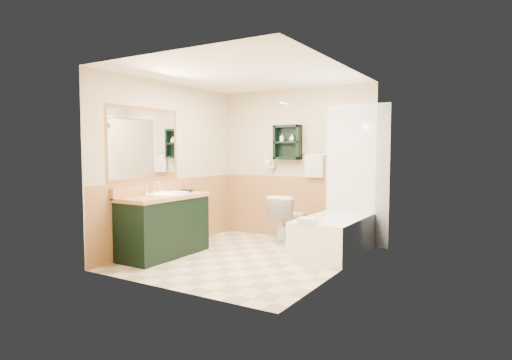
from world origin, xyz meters
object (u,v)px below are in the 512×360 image
at_px(vanity, 164,226).
at_px(hair_dryer, 272,164).
at_px(wall_shelf, 287,142).
at_px(toilet, 289,218).
at_px(soap_bottle_a, 282,140).
at_px(soap_bottle_b, 292,139).
at_px(bathtub, 335,235).
at_px(vanity_book, 181,183).

bearing_deg(vanity, hair_dryer, 72.68).
relative_size(wall_shelf, toilet, 0.75).
bearing_deg(vanity, soap_bottle_a, 66.83).
distance_m(toilet, soap_bottle_a, 1.27).
relative_size(hair_dryer, soap_bottle_a, 2.02).
height_order(wall_shelf, vanity, wall_shelf).
bearing_deg(soap_bottle_b, toilet, -74.47).
relative_size(toilet, soap_bottle_a, 6.20).
xyz_separation_m(wall_shelf, soap_bottle_a, (-0.09, -0.01, 0.04)).
relative_size(vanity, bathtub, 0.86).
height_order(hair_dryer, toilet, hair_dryer).
bearing_deg(soap_bottle_a, bathtub, -26.25).
relative_size(hair_dryer, vanity_book, 1.00).
relative_size(wall_shelf, vanity, 0.42).
height_order(wall_shelf, toilet, wall_shelf).
relative_size(wall_shelf, hair_dryer, 2.29).
height_order(wall_shelf, vanity_book, wall_shelf).
height_order(wall_shelf, soap_bottle_a, wall_shelf).
relative_size(toilet, soap_bottle_b, 6.66).
bearing_deg(bathtub, vanity_book, -159.14).
bearing_deg(vanity_book, bathtub, -8.38).
distance_m(toilet, soap_bottle_b, 1.26).
bearing_deg(hair_dryer, wall_shelf, -4.76).
distance_m(bathtub, vanity_book, 2.34).
bearing_deg(soap_bottle_a, toilet, -39.76).
bearing_deg(hair_dryer, soap_bottle_b, -4.46).
bearing_deg(bathtub, hair_dryer, 156.34).
relative_size(vanity_book, soap_bottle_b, 2.18).
xyz_separation_m(bathtub, soap_bottle_b, (-0.94, 0.55, 1.36)).
bearing_deg(vanity_book, wall_shelf, 22.62).
relative_size(bathtub, vanity_book, 6.23).
xyz_separation_m(hair_dryer, soap_bottle_b, (0.38, -0.03, 0.41)).
bearing_deg(toilet, vanity_book, 46.51).
distance_m(soap_bottle_a, soap_bottle_b, 0.18).
relative_size(soap_bottle_a, soap_bottle_b, 1.07).
bearing_deg(wall_shelf, vanity_book, -128.13).
height_order(hair_dryer, vanity_book, hair_dryer).
bearing_deg(wall_shelf, soap_bottle_b, -3.38).
xyz_separation_m(wall_shelf, soap_bottle_b, (0.08, -0.01, 0.06)).
bearing_deg(toilet, soap_bottle_a, -37.21).
bearing_deg(hair_dryer, vanity, -107.32).
height_order(bathtub, soap_bottle_a, soap_bottle_a).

